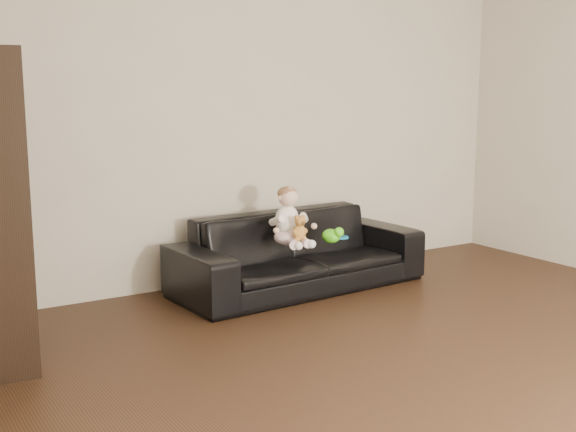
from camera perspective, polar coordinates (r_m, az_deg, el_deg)
floor at (r=4.06m, az=17.64°, el=-12.93°), size 5.50×5.50×0.00m
wall_back at (r=5.90m, az=-2.42°, el=7.59°), size 5.00×0.00×5.00m
sofa at (r=5.65m, az=0.84°, el=-2.83°), size 2.05×0.91×0.59m
baby at (r=5.42m, az=0.07°, el=-0.27°), size 0.34×0.41×0.44m
teddy_bear at (r=5.32m, az=0.93°, el=-0.98°), size 0.12×0.12×0.19m
toy_green at (r=5.52m, az=3.43°, el=-1.58°), size 0.14×0.16×0.11m
toy_rattle at (r=5.66m, az=3.76°, el=-1.53°), size 0.08×0.08×0.07m
toy_blue_disc at (r=5.71m, az=4.26°, el=-1.69°), size 0.13×0.13×0.02m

